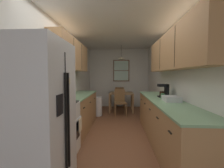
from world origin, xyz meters
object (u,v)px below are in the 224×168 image
object	(u,v)px
trash_bin	(98,106)
table_serving_bowl	(118,92)
dining_chair_far	(120,96)
dish_rack	(171,99)
refrigerator	(36,116)
microwave_over_range	(49,59)
storage_canister	(66,95)
coffee_maker	(164,90)
stove_range	(57,129)
dining_chair_near	(120,101)
mug_by_coffeemaker	(163,96)
dining_table	(121,96)

from	to	relation	value
trash_bin	table_serving_bowl	world-z (taller)	table_serving_bowl
table_serving_bowl	dining_chair_far	bearing A→B (deg)	85.14
dining_chair_far	dish_rack	xyz separation A→B (m)	(0.99, -3.41, 0.45)
refrigerator	table_serving_bowl	distance (m)	4.05
dining_chair_far	table_serving_bowl	size ratio (longest dim) A/B	4.98
microwave_over_range	dining_chair_far	bearing A→B (deg)	72.91
microwave_over_range	storage_canister	size ratio (longest dim) A/B	3.18
coffee_maker	dish_rack	xyz separation A→B (m)	(-0.03, -0.55, -0.11)
stove_range	coffee_maker	distance (m)	2.36
dining_chair_near	dining_chair_far	bearing A→B (deg)	90.52
mug_by_coffeemaker	table_serving_bowl	size ratio (longest dim) A/B	0.66
trash_bin	storage_canister	world-z (taller)	storage_canister
trash_bin	dish_rack	size ratio (longest dim) A/B	1.93
refrigerator	dining_chair_far	size ratio (longest dim) A/B	2.00
storage_canister	dining_chair_far	bearing A→B (deg)	72.34
stove_range	storage_canister	xyz separation A→B (m)	(-0.01, 0.47, 0.52)
stove_range	refrigerator	bearing A→B (deg)	-85.01
storage_canister	table_serving_bowl	xyz separation A→B (m)	(1.01, 2.73, -0.24)
dining_chair_far	storage_canister	bearing A→B (deg)	-107.66
dining_chair_far	dish_rack	distance (m)	3.58
dish_rack	refrigerator	bearing A→B (deg)	-149.92
refrigerator	dining_chair_near	bearing A→B (deg)	73.56
stove_range	storage_canister	bearing A→B (deg)	90.68
dining_table	coffee_maker	world-z (taller)	coffee_maker
refrigerator	dining_table	bearing A→B (deg)	75.24
microwave_over_range	dining_chair_near	world-z (taller)	microwave_over_range
dining_chair_near	dish_rack	distance (m)	2.51
microwave_over_range	trash_bin	distance (m)	2.93
refrigerator	dining_chair_near	size ratio (longest dim) A/B	2.00
microwave_over_range	table_serving_bowl	size ratio (longest dim) A/B	3.38
dish_rack	dining_chair_near	bearing A→B (deg)	113.32
trash_bin	mug_by_coffeemaker	bearing A→B (deg)	-47.77
mug_by_coffeemaker	coffee_maker	bearing A→B (deg)	67.19
stove_range	coffee_maker	xyz separation A→B (m)	(2.08, 0.96, 0.59)
refrigerator	stove_range	world-z (taller)	refrigerator
storage_canister	mug_by_coffeemaker	world-z (taller)	storage_canister
microwave_over_range	mug_by_coffeemaker	xyz separation A→B (m)	(2.09, 0.73, -0.71)
dining_chair_near	dish_rack	world-z (taller)	dish_rack
dining_chair_far	mug_by_coffeemaker	world-z (taller)	mug_by_coffeemaker
microwave_over_range	table_serving_bowl	xyz separation A→B (m)	(1.12, 3.20, -0.90)
stove_range	microwave_over_range	distance (m)	1.20
refrigerator	trash_bin	distance (m)	3.38
stove_range	dining_chair_far	distance (m)	3.97
dining_chair_near	microwave_over_range	bearing A→B (deg)	-113.90
dining_chair_far	coffee_maker	xyz separation A→B (m)	(1.02, -2.87, 0.56)
trash_bin	storage_canister	size ratio (longest dim) A/B	3.41
dining_chair_far	dining_chair_near	bearing A→B (deg)	-89.48
microwave_over_range	dish_rack	xyz separation A→B (m)	(2.16, 0.41, -0.71)
refrigerator	table_serving_bowl	world-z (taller)	refrigerator
refrigerator	dining_table	distance (m)	4.14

